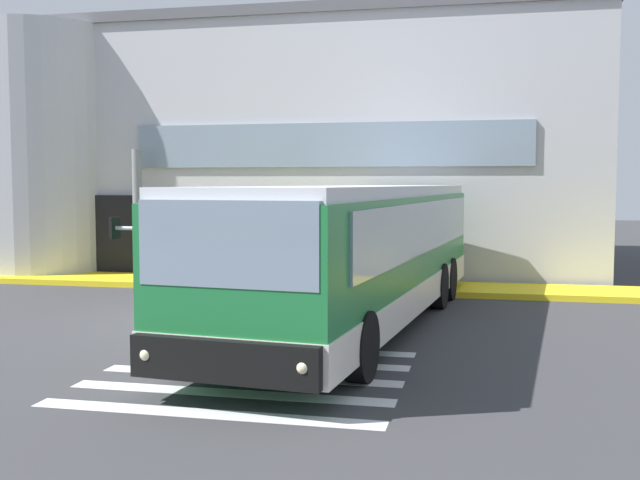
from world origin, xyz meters
TOP-DOWN VIEW (x-y plane):
  - ground_plane at (0.00, 0.00)m, footprint 80.00×90.00m
  - bay_paint_stripes at (2.00, -4.20)m, footprint 4.40×3.96m
  - terminal_building at (-0.67, 11.54)m, footprint 18.87×13.80m
  - boarding_curb at (0.00, 4.80)m, footprint 21.07×2.00m
  - entry_support_column at (-4.35, 5.40)m, footprint 0.28×0.28m
  - bus_main_foreground at (2.86, -0.18)m, footprint 4.22×11.87m
  - passenger_near_column at (-3.56, 4.76)m, footprint 0.57×0.45m
  - passenger_by_doorway at (-2.60, 4.90)m, footprint 0.50×0.40m
  - passenger_at_curb_edge at (-1.50, 4.23)m, footprint 0.51×0.39m

SIDE VIEW (x-z plane):
  - ground_plane at x=0.00m, z-range -0.02..0.00m
  - bay_paint_stripes at x=2.00m, z-range 0.00..0.01m
  - boarding_curb at x=0.00m, z-range 0.00..0.15m
  - passenger_by_doorway at x=-2.60m, z-range 0.24..1.92m
  - passenger_at_curb_edge at x=-1.50m, z-range 0.24..1.92m
  - passenger_near_column at x=-3.56m, z-range 0.28..1.95m
  - bus_main_foreground at x=2.86m, z-range -0.01..2.69m
  - entry_support_column at x=-4.35m, z-range 0.15..3.71m
  - terminal_building at x=-0.67m, z-range -0.01..7.68m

